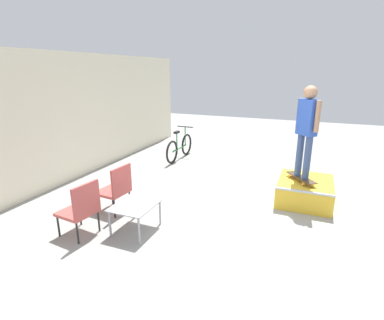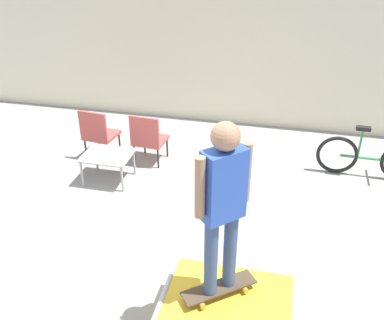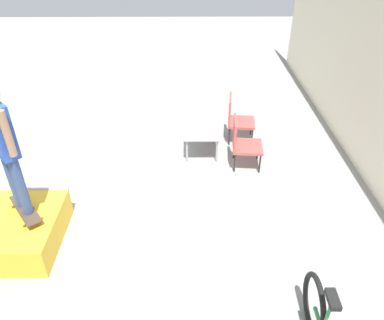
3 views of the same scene
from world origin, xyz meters
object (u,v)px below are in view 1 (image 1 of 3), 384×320
patio_chair_left (81,208)px  skateboard_on_ramp (301,178)px  coffee_table (135,208)px  skate_ramp_box (305,191)px  bicycle (180,147)px  person_skater (307,125)px  patio_chair_right (116,187)px

patio_chair_left → skateboard_on_ramp: bearing=137.1°
coffee_table → patio_chair_left: patio_chair_left is taller
skate_ramp_box → bicycle: (1.78, 3.64, 0.14)m
coffee_table → person_skater: bearing=-47.5°
skate_ramp_box → skateboard_on_ramp: bearing=132.0°
coffee_table → patio_chair_left: 0.85m
skate_ramp_box → skateboard_on_ramp: size_ratio=1.77×
skateboard_on_ramp → bicycle: bearing=24.2°
person_skater → patio_chair_left: (-2.71, 3.15, -1.10)m
coffee_table → skateboard_on_ramp: bearing=-47.5°
patio_chair_right → person_skater: bearing=124.2°
skateboard_on_ramp → patio_chair_left: (-2.71, 3.15, -0.03)m
patio_chair_right → skateboard_on_ramp: bearing=124.2°
person_skater → patio_chair_right: person_skater is taller
patio_chair_left → patio_chair_right: bearing=-173.6°
person_skater → patio_chair_right: bearing=75.0°
skateboard_on_ramp → patio_chair_right: 3.63m
person_skater → patio_chair_left: person_skater is taller
skateboard_on_ramp → coffee_table: (-2.25, 2.45, -0.11)m
coffee_table → bicycle: bearing=14.9°
skate_ramp_box → person_skater: bearing=132.0°
patio_chair_left → bicycle: size_ratio=0.55×
patio_chair_right → skate_ramp_box: bearing=124.6°
skateboard_on_ramp → coffee_table: bearing=94.5°
skate_ramp_box → patio_chair_right: bearing=120.1°
patio_chair_left → bicycle: 4.60m
person_skater → coffee_table: person_skater is taller
coffee_table → patio_chair_right: bearing=57.4°
person_skater → bicycle: (1.87, 3.54, -1.24)m
skateboard_on_ramp → patio_chair_left: size_ratio=0.79×
skateboard_on_ramp → person_skater: 1.07m
patio_chair_right → bicycle: (3.66, 0.39, -0.14)m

